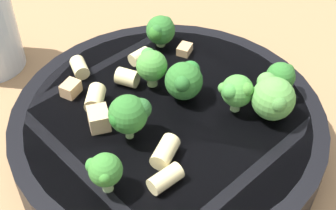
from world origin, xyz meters
TOP-DOWN VIEW (x-y plane):
  - ground_plane at (0.00, 0.00)m, footprint 2.00×2.00m
  - pasta_bowl at (0.00, 0.00)m, footprint 0.29×0.29m
  - broccoli_floret_0 at (0.02, -0.02)m, footprint 0.04×0.04m
  - broccoli_floret_1 at (0.04, -0.00)m, footprint 0.03×0.03m
  - broccoli_floret_2 at (-0.04, -0.08)m, footprint 0.04×0.04m
  - broccoli_floret_3 at (-0.01, -0.11)m, footprint 0.03×0.03m
  - broccoli_floret_4 at (-0.02, -0.06)m, footprint 0.03×0.03m
  - broccoli_floret_5 at (-0.02, 0.04)m, footprint 0.03×0.04m
  - broccoli_floret_6 at (0.10, -0.03)m, footprint 0.03×0.03m
  - broccoli_floret_7 at (-0.06, 0.08)m, footprint 0.03×0.03m
  - rigatoni_0 at (-0.05, 0.02)m, footprint 0.03×0.03m
  - rigatoni_1 at (0.05, 0.02)m, footprint 0.03×0.03m
  - rigatoni_2 at (-0.07, 0.03)m, footprint 0.02×0.03m
  - rigatoni_3 at (0.08, 0.00)m, footprint 0.02×0.02m
  - rigatoni_4 at (0.08, 0.06)m, footprint 0.02×0.02m
  - rigatoni_5 at (0.03, 0.06)m, footprint 0.03×0.03m
  - chicken_chunk_0 at (0.08, -0.05)m, footprint 0.02×0.02m
  - chicken_chunk_1 at (0.06, 0.08)m, footprint 0.02×0.02m
  - chicken_chunk_2 at (0.01, 0.06)m, footprint 0.02×0.02m

SIDE VIEW (x-z plane):
  - ground_plane at x=0.00m, z-range 0.00..0.00m
  - pasta_bowl at x=0.00m, z-range 0.00..0.04m
  - chicken_chunk_0 at x=0.08m, z-range 0.04..0.05m
  - chicken_chunk_1 at x=0.06m, z-range 0.04..0.05m
  - rigatoni_3 at x=0.08m, z-range 0.04..0.05m
  - rigatoni_2 at x=-0.07m, z-range 0.04..0.05m
  - rigatoni_4 at x=0.08m, z-range 0.04..0.05m
  - rigatoni_0 at x=-0.05m, z-range 0.04..0.06m
  - rigatoni_5 at x=0.03m, z-range 0.04..0.06m
  - rigatoni_1 at x=0.05m, z-range 0.04..0.06m
  - chicken_chunk_2 at x=0.01m, z-range 0.04..0.06m
  - broccoli_floret_6 at x=0.10m, z-range 0.04..0.08m
  - broccoli_floret_0 at x=0.02m, z-range 0.04..0.08m
  - broccoli_floret_3 at x=-0.01m, z-range 0.04..0.08m
  - broccoli_floret_2 at x=-0.04m, z-range 0.04..0.08m
  - broccoli_floret_7 at x=-0.06m, z-range 0.04..0.08m
  - broccoli_floret_4 at x=-0.02m, z-range 0.04..0.08m
  - broccoli_floret_1 at x=0.04m, z-range 0.04..0.08m
  - broccoli_floret_5 at x=-0.02m, z-range 0.04..0.09m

